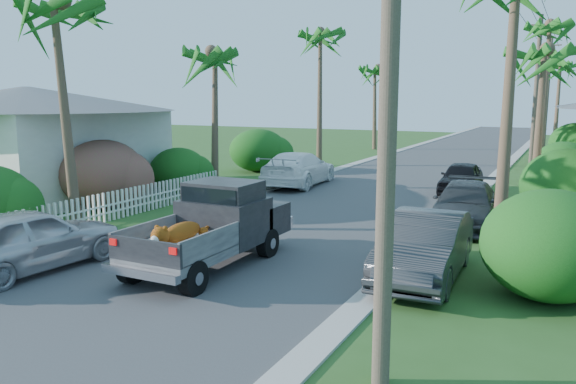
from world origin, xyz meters
The scene contains 30 objects.
ground centered at (0.00, 0.00, 0.00)m, with size 120.00×120.00×0.00m, color #2B501E.
road centered at (0.00, 25.00, 0.01)m, with size 8.00×100.00×0.02m, color #38383A.
curb_left centered at (-4.30, 25.00, 0.03)m, with size 0.60×100.00×0.06m, color #A5A39E.
curb_right centered at (4.30, 25.00, 0.03)m, with size 0.60×100.00×0.06m, color #A5A39E.
pickup_truck centered at (0.06, 2.01, 1.01)m, with size 1.98×5.12×2.06m.
parked_car_rn centered at (5.00, 3.13, 0.75)m, with size 1.58×4.54×1.49m, color #2D2F32.
parked_car_rm centered at (4.88, 9.11, 0.69)m, with size 1.94×4.78×1.39m, color #2D2F32.
parked_car_rf centered at (3.60, 15.65, 0.67)m, with size 1.58×3.92×1.34m, color black.
parked_car_ln centered at (-3.60, -0.63, 0.78)m, with size 1.84×4.58×1.56m, color #B8BAC0.
parked_car_lf centered at (-3.69, 14.34, 0.80)m, with size 2.23×5.49×1.59m, color white.
palm_l_a centered at (-6.20, 3.00, 6.93)m, with size 4.40×4.40×8.20m.
palm_l_b centered at (-6.80, 12.00, 6.15)m, with size 4.40×4.40×7.40m.
palm_l_c centered at (-6.00, 22.00, 7.91)m, with size 4.40×4.40×9.20m.
palm_l_d centered at (-6.50, 34.00, 6.44)m, with size 4.40×4.40×7.70m.
palm_r_b centered at (6.60, 15.00, 5.95)m, with size 4.40×4.40×7.20m.
palm_r_c centered at (6.20, 26.00, 8.11)m, with size 4.40×4.40×9.40m.
palm_r_d centered at (6.50, 40.00, 6.74)m, with size 4.40×4.40×8.00m.
shrub_l_b centered at (-7.80, 6.00, 1.30)m, with size 3.00×3.30×2.60m, color #A41745.
shrub_l_c centered at (-7.40, 10.00, 1.00)m, with size 2.40×2.64×2.00m, color #154313.
shrub_l_d centered at (-8.00, 18.00, 1.20)m, with size 3.20×3.52×2.40m, color #154313.
shrub_r_a centered at (7.60, 3.00, 1.15)m, with size 2.80×3.08×2.30m, color #154313.
shrub_r_b centered at (7.80, 11.00, 1.25)m, with size 3.00×3.30×2.50m, color #154313.
shrub_r_c centered at (7.50, 20.00, 1.05)m, with size 2.60×2.86×2.10m, color #154313.
shrub_r_d centered at (8.00, 30.00, 1.30)m, with size 3.20×3.52×2.60m, color #154313.
picket_fence centered at (-6.00, 5.50, 0.50)m, with size 0.10×11.00×1.00m, color white.
house_left centered at (-13.00, 7.00, 2.12)m, with size 9.00×8.00×4.60m.
utility_pole_a centered at (5.60, -2.00, 4.60)m, with size 1.60×0.26×9.00m.
utility_pole_b centered at (5.60, 13.00, 4.60)m, with size 1.60×0.26×9.00m.
utility_pole_c centered at (5.60, 28.00, 4.60)m, with size 1.60×0.26×9.00m.
utility_pole_d centered at (5.60, 43.00, 4.60)m, with size 1.60×0.26×9.00m.
Camera 1 is at (7.87, -9.44, 4.15)m, focal length 35.00 mm.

